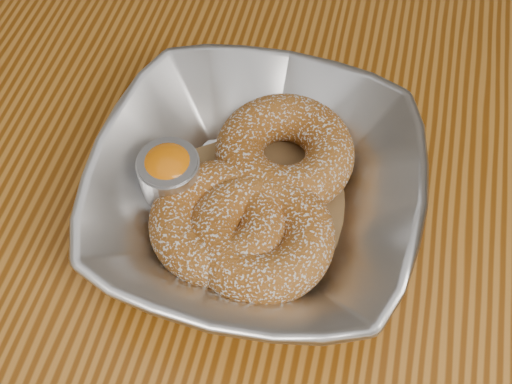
% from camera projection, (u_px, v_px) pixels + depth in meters
% --- Properties ---
extents(table, '(1.20, 0.80, 0.75)m').
position_uv_depth(table, '(259.00, 335.00, 0.54)').
color(table, '#8E5218').
rests_on(table, ground_plane).
extents(serving_bowl, '(0.25, 0.25, 0.06)m').
position_uv_depth(serving_bowl, '(256.00, 191.00, 0.47)').
color(serving_bowl, '#B1B4B8').
rests_on(serving_bowl, table).
extents(parchment, '(0.20, 0.20, 0.00)m').
position_uv_depth(parchment, '(256.00, 206.00, 0.49)').
color(parchment, olive).
rests_on(parchment, table).
extents(donut_back, '(0.15, 0.15, 0.04)m').
position_uv_depth(donut_back, '(285.00, 153.00, 0.49)').
color(donut_back, '#92511A').
rests_on(donut_back, parchment).
extents(donut_front, '(0.14, 0.14, 0.04)m').
position_uv_depth(donut_front, '(261.00, 235.00, 0.45)').
color(donut_front, '#92511A').
rests_on(donut_front, parchment).
extents(donut_extra, '(0.13, 0.13, 0.04)m').
position_uv_depth(donut_extra, '(219.00, 222.00, 0.46)').
color(donut_extra, '#92511A').
rests_on(donut_extra, parchment).
extents(ramekin, '(0.05, 0.05, 0.06)m').
position_uv_depth(ramekin, '(171.00, 177.00, 0.47)').
color(ramekin, '#B1B4B8').
rests_on(ramekin, table).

